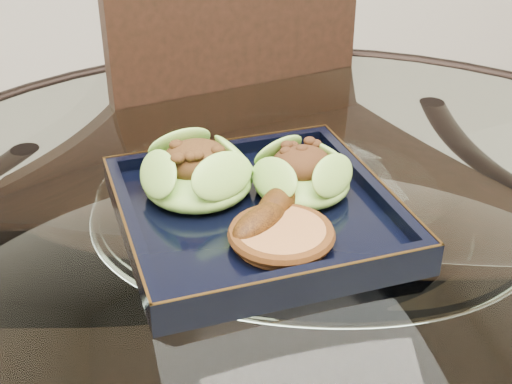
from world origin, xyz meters
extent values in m
cylinder|color=white|center=(0.00, 0.00, 0.76)|extent=(1.10, 1.10, 0.01)
torus|color=black|center=(0.00, 0.00, 0.76)|extent=(1.13, 1.13, 0.02)
cylinder|color=black|center=(0.28, 0.28, 0.38)|extent=(0.04, 0.04, 0.75)
cylinder|color=black|center=(-0.28, 0.28, 0.38)|extent=(0.04, 0.04, 0.75)
cube|color=#321910|center=(0.06, 0.23, 0.46)|extent=(0.48, 0.48, 0.04)
cube|color=#321910|center=(0.03, 0.42, 0.72)|extent=(0.39, 0.10, 0.45)
cylinder|color=#321910|center=(0.20, 0.44, 0.22)|extent=(0.03, 0.03, 0.44)
cube|color=black|center=(-0.05, 0.03, 0.77)|extent=(0.28, 0.28, 0.02)
ellipsoid|color=#629E2D|center=(-0.10, 0.08, 0.80)|extent=(0.13, 0.13, 0.04)
ellipsoid|color=#58912A|center=(0.01, 0.05, 0.80)|extent=(0.11, 0.11, 0.04)
ellipsoid|color=#572B09|center=(-0.03, 0.01, 0.80)|extent=(0.13, 0.13, 0.03)
cylinder|color=#A46636|center=(-0.04, -0.04, 0.79)|extent=(0.10, 0.10, 0.02)
camera|label=1|loc=(-0.21, -0.56, 1.16)|focal=50.00mm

